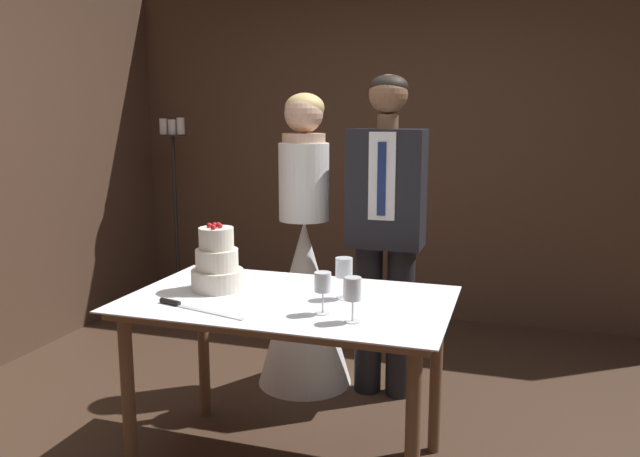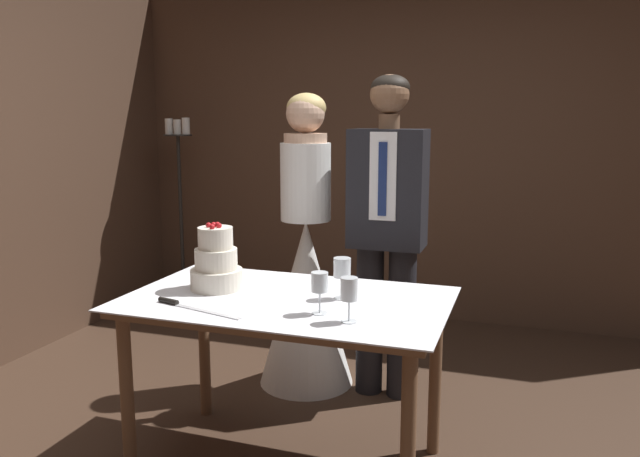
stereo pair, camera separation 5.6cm
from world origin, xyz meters
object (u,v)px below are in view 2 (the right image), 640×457
at_px(wine_glass_near, 320,284).
at_px(bride, 306,280).
at_px(wine_glass_far, 349,290).
at_px(candle_stand, 181,214).
at_px(wine_glass_middle, 342,270).
at_px(groom, 387,222).
at_px(tiered_cake, 216,263).
at_px(cake_knife, 183,305).
at_px(cake_table, 287,318).

height_order(wine_glass_near, bride, bride).
relative_size(wine_glass_far, candle_stand, 0.11).
height_order(wine_glass_middle, bride, bride).
distance_m(wine_glass_near, wine_glass_middle, 0.23).
distance_m(wine_glass_near, groom, 1.03).
distance_m(tiered_cake, candle_stand, 2.29).
distance_m(cake_knife, groom, 1.28).
height_order(cake_knife, groom, groom).
bearing_deg(groom, tiered_cake, -124.83).
height_order(cake_knife, bride, bride).
relative_size(cake_knife, candle_stand, 0.28).
relative_size(wine_glass_middle, wine_glass_far, 1.03).
bearing_deg(cake_knife, wine_glass_middle, 43.20).
distance_m(tiered_cake, cake_knife, 0.30).
xyz_separation_m(wine_glass_far, groom, (-0.10, 1.09, 0.08)).
relative_size(tiered_cake, groom, 0.17).
bearing_deg(tiered_cake, wine_glass_near, -19.14).
xyz_separation_m(tiered_cake, wine_glass_middle, (0.57, 0.03, 0.01)).
relative_size(cake_table, tiered_cake, 4.52).
height_order(cake_knife, wine_glass_far, wine_glass_far).
height_order(wine_glass_far, candle_stand, candle_stand).
bearing_deg(tiered_cake, groom, 55.17).
xyz_separation_m(cake_table, wine_glass_middle, (0.22, 0.07, 0.21)).
bearing_deg(cake_table, wine_glass_middle, 17.00).
xyz_separation_m(cake_knife, wine_glass_middle, (0.57, 0.32, 0.12)).
relative_size(tiered_cake, wine_glass_middle, 1.71).
bearing_deg(candle_stand, cake_knife, -58.59).
distance_m(cake_table, cake_knife, 0.44).
relative_size(cake_table, bride, 0.82).
bearing_deg(wine_glass_far, tiered_cake, 159.90).
bearing_deg(cake_table, wine_glass_near, -37.93).
height_order(wine_glass_far, bride, bride).
distance_m(cake_knife, wine_glass_middle, 0.67).
bearing_deg(wine_glass_far, bride, 117.60).
bearing_deg(cake_table, tiered_cake, 174.35).
xyz_separation_m(wine_glass_far, bride, (-0.57, 1.09, -0.28)).
relative_size(tiered_cake, wine_glass_far, 1.76).
relative_size(cake_knife, wine_glass_middle, 2.42).
height_order(cake_table, wine_glass_near, wine_glass_near).
bearing_deg(groom, wine_glass_middle, -90.69).
distance_m(wine_glass_middle, bride, 0.97).
bearing_deg(wine_glass_near, wine_glass_middle, 84.28).
height_order(wine_glass_near, wine_glass_far, wine_glass_far).
distance_m(cake_knife, bride, 1.14).
bearing_deg(wine_glass_far, cake_table, 147.24).
height_order(wine_glass_middle, candle_stand, candle_stand).
distance_m(tiered_cake, wine_glass_middle, 0.57).
distance_m(wine_glass_near, bride, 1.15).
relative_size(cake_table, candle_stand, 0.89).
xyz_separation_m(tiered_cake, wine_glass_far, (0.68, -0.25, 0.01)).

